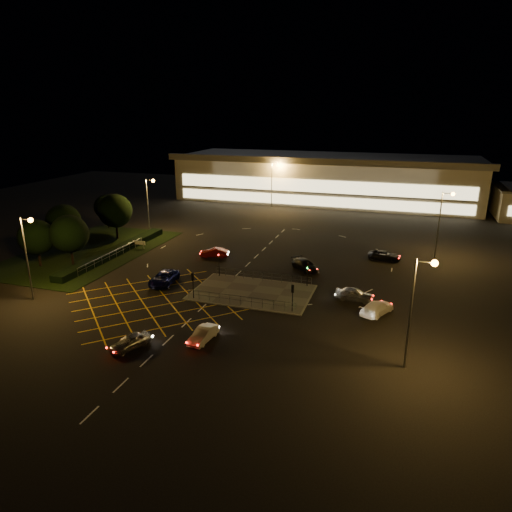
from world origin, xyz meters
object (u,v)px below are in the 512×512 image
(signal_sw, at_px, (193,280))
(car_east_grey, at_px, (385,256))
(car_right_silver, at_px, (354,294))
(signal_nw, at_px, (219,260))
(signal_se, at_px, (293,292))
(car_left_blue, at_px, (164,278))
(car_queue_white, at_px, (203,334))
(car_far_dkgrey, at_px, (305,265))
(car_approach_white, at_px, (377,308))
(car_near_silver, at_px, (130,342))
(signal_ne, at_px, (308,269))
(car_circ_red, at_px, (214,253))

(signal_sw, relative_size, car_east_grey, 0.65)
(signal_sw, height_order, car_right_silver, signal_sw)
(signal_sw, distance_m, signal_nw, 7.99)
(signal_se, height_order, car_left_blue, signal_se)
(car_queue_white, height_order, car_left_blue, car_left_blue)
(car_far_dkgrey, height_order, car_right_silver, car_right_silver)
(car_far_dkgrey, bearing_deg, car_right_silver, -92.57)
(signal_se, xyz_separation_m, signal_nw, (-12.00, 7.99, 0.00))
(car_left_blue, distance_m, car_approach_white, 26.80)
(car_near_silver, xyz_separation_m, car_right_silver, (18.76, 18.00, 0.07))
(car_near_silver, bearing_deg, signal_nw, 112.40)
(signal_nw, xyz_separation_m, car_queue_white, (5.32, -16.99, -1.71))
(signal_ne, xyz_separation_m, car_left_blue, (-17.84, -4.54, -1.61))
(signal_nw, bearing_deg, car_east_grey, 34.50)
(signal_nw, height_order, car_circ_red, signal_nw)
(signal_nw, height_order, car_right_silver, signal_nw)
(car_right_silver, bearing_deg, signal_nw, 86.45)
(car_near_silver, distance_m, car_approach_white, 26.25)
(car_east_grey, bearing_deg, signal_ne, 153.03)
(car_right_silver, bearing_deg, signal_sw, 111.10)
(car_queue_white, distance_m, car_right_silver, 19.37)
(car_east_grey, bearing_deg, car_queue_white, 158.30)
(signal_nw, relative_size, car_queue_white, 0.78)
(car_near_silver, distance_m, car_right_silver, 26.00)
(signal_se, xyz_separation_m, car_far_dkgrey, (-1.61, 14.18, -1.64))
(signal_sw, relative_size, car_near_silver, 0.77)
(car_right_silver, bearing_deg, signal_se, 136.03)
(car_approach_white, bearing_deg, car_right_silver, -20.92)
(car_left_blue, xyz_separation_m, car_circ_red, (1.88, 12.25, -0.07))
(car_right_silver, distance_m, car_approach_white, 4.09)
(car_left_blue, height_order, car_circ_red, car_left_blue)
(signal_nw, height_order, signal_ne, same)
(signal_sw, xyz_separation_m, car_far_dkgrey, (10.39, 14.18, -1.64))
(car_near_silver, bearing_deg, car_left_blue, 132.29)
(signal_sw, bearing_deg, car_approach_white, -173.18)
(signal_nw, distance_m, signal_ne, 12.00)
(signal_sw, xyz_separation_m, car_queue_white, (5.32, -9.01, -1.71))
(car_queue_white, bearing_deg, signal_se, 59.19)
(car_east_grey, bearing_deg, car_right_silver, 175.74)
(car_approach_white, bearing_deg, signal_sw, 33.09)
(car_approach_white, bearing_deg, car_far_dkgrey, -21.63)
(car_far_dkgrey, relative_size, car_right_silver, 1.12)
(car_queue_white, bearing_deg, signal_nw, 113.13)
(car_left_blue, relative_size, car_approach_white, 1.13)
(signal_se, xyz_separation_m, car_near_silver, (-12.60, -12.49, -1.67))
(signal_ne, distance_m, car_right_silver, 6.83)
(car_left_blue, distance_m, car_east_grey, 32.58)
(car_near_silver, xyz_separation_m, car_far_dkgrey, (10.99, 26.67, 0.03))
(car_circ_red, bearing_deg, car_far_dkgrey, 69.00)
(car_right_silver, height_order, car_circ_red, car_right_silver)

